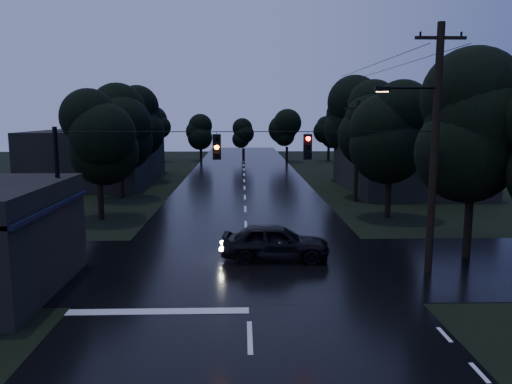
{
  "coord_description": "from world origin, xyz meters",
  "views": [
    {
      "loc": [
        -0.21,
        -8.75,
        6.46
      ],
      "look_at": [
        0.46,
        14.82,
        2.8
      ],
      "focal_mm": 35.0,
      "sensor_mm": 36.0,
      "label": 1
    }
  ],
  "objects": [
    {
      "name": "tree_left_b",
      "position": [
        -9.6,
        30.0,
        5.62
      ],
      "size": [
        4.2,
        4.2,
        8.85
      ],
      "color": "black",
      "rests_on": "ground"
    },
    {
      "name": "tree_left_a",
      "position": [
        -9.0,
        22.0,
        5.24
      ],
      "size": [
        3.92,
        3.92,
        8.26
      ],
      "color": "black",
      "rests_on": "ground"
    },
    {
      "name": "building_far_right",
      "position": [
        14.0,
        34.0,
        2.2
      ],
      "size": [
        10.0,
        14.0,
        4.4
      ],
      "primitive_type": "cube",
      "color": "black",
      "rests_on": "ground"
    },
    {
      "name": "tree_corner_near",
      "position": [
        10.0,
        13.0,
        5.99
      ],
      "size": [
        4.48,
        4.48,
        9.44
      ],
      "color": "black",
      "rests_on": "ground"
    },
    {
      "name": "main_road",
      "position": [
        0.0,
        30.0,
        0.0
      ],
      "size": [
        12.0,
        120.0,
        0.02
      ],
      "primitive_type": "cube",
      "color": "black",
      "rests_on": "ground"
    },
    {
      "name": "building_far_left",
      "position": [
        -14.0,
        40.0,
        2.5
      ],
      "size": [
        10.0,
        16.0,
        5.0
      ],
      "primitive_type": "cube",
      "color": "black",
      "rests_on": "ground"
    },
    {
      "name": "span_signals",
      "position": [
        0.56,
        10.99,
        5.24
      ],
      "size": [
        15.0,
        0.37,
        1.12
      ],
      "color": "black",
      "rests_on": "ground"
    },
    {
      "name": "tree_left_c",
      "position": [
        -10.2,
        40.0,
        5.99
      ],
      "size": [
        4.48,
        4.48,
        9.44
      ],
      "color": "black",
      "rests_on": "ground"
    },
    {
      "name": "anchor_pole_left",
      "position": [
        -7.5,
        11.0,
        3.0
      ],
      "size": [
        0.18,
        0.18,
        6.0
      ],
      "primitive_type": "cylinder",
      "color": "black",
      "rests_on": "ground"
    },
    {
      "name": "utility_pole_far",
      "position": [
        8.3,
        28.0,
        3.88
      ],
      "size": [
        2.0,
        0.3,
        7.5
      ],
      "color": "black",
      "rests_on": "ground"
    },
    {
      "name": "tree_right_c",
      "position": [
        10.2,
        40.0,
        6.37
      ],
      "size": [
        4.76,
        4.76,
        10.03
      ],
      "color": "black",
      "rests_on": "ground"
    },
    {
      "name": "cross_street",
      "position": [
        0.0,
        12.0,
        0.0
      ],
      "size": [
        60.0,
        9.0,
        0.02
      ],
      "primitive_type": "cube",
      "color": "black",
      "rests_on": "ground"
    },
    {
      "name": "tree_right_a",
      "position": [
        9.0,
        22.0,
        5.62
      ],
      "size": [
        4.2,
        4.2,
        8.85
      ],
      "color": "black",
      "rests_on": "ground"
    },
    {
      "name": "car",
      "position": [
        1.27,
        12.97,
        0.82
      ],
      "size": [
        4.94,
        2.25,
        1.64
      ],
      "primitive_type": "imported",
      "rotation": [
        0.0,
        0.0,
        1.51
      ],
      "color": "black",
      "rests_on": "ground"
    },
    {
      "name": "utility_pole_main",
      "position": [
        7.41,
        11.0,
        5.26
      ],
      "size": [
        3.5,
        0.3,
        10.0
      ],
      "color": "black",
      "rests_on": "ground"
    },
    {
      "name": "tree_right_b",
      "position": [
        9.6,
        30.0,
        5.99
      ],
      "size": [
        4.48,
        4.48,
        9.44
      ],
      "color": "black",
      "rests_on": "ground"
    }
  ]
}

